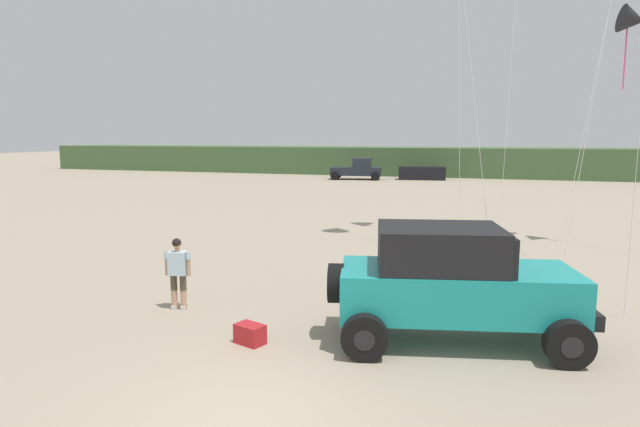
{
  "coord_description": "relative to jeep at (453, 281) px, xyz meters",
  "views": [
    {
      "loc": [
        3.24,
        -6.3,
        3.95
      ],
      "look_at": [
        -0.45,
        4.94,
        2.24
      ],
      "focal_mm": 29.92,
      "sensor_mm": 36.0,
      "label": 1
    }
  ],
  "objects": [
    {
      "name": "person_watching",
      "position": [
        -6.12,
        0.04,
        -0.26
      ],
      "size": [
        0.61,
        0.37,
        1.67
      ],
      "color": "tan",
      "rests_on": "ground_plane"
    },
    {
      "name": "distant_pickup",
      "position": [
        -11.45,
        37.84,
        -0.26
      ],
      "size": [
        4.83,
        3.0,
        1.98
      ],
      "color": "#1E232D",
      "rests_on": "ground_plane"
    },
    {
      "name": "distant_sedan",
      "position": [
        -5.73,
        39.44,
        -0.6
      ],
      "size": [
        4.41,
        2.3,
        1.2
      ],
      "primitive_type": "cube",
      "rotation": [
        0.0,
        0.0,
        0.15
      ],
      "color": "black",
      "rests_on": "ground_plane"
    },
    {
      "name": "jeep",
      "position": [
        0.0,
        0.0,
        0.0
      ],
      "size": [
        5.02,
        3.28,
        2.26
      ],
      "color": "teal",
      "rests_on": "ground_plane"
    },
    {
      "name": "ground_plane",
      "position": [
        -2.57,
        -3.91,
        -1.2
      ],
      "size": [
        220.0,
        220.0,
        0.0
      ],
      "primitive_type": "plane",
      "color": "gray"
    },
    {
      "name": "dune_ridge",
      "position": [
        -5.3,
        46.46,
        0.22
      ],
      "size": [
        90.0,
        8.27,
        2.84
      ],
      "primitive_type": "cube",
      "color": "#426038",
      "rests_on": "ground_plane"
    },
    {
      "name": "kite_black_sled",
      "position": [
        4.88,
        10.94,
        6.65
      ],
      "size": [
        2.41,
        3.02,
        8.5
      ],
      "color": "black",
      "rests_on": "ground_plane"
    },
    {
      "name": "cooler_box",
      "position": [
        -3.67,
        -1.32,
        -1.01
      ],
      "size": [
        0.65,
        0.52,
        0.38
      ],
      "primitive_type": "cube",
      "rotation": [
        0.0,
        0.0,
        -0.33
      ],
      "color": "#B21E23",
      "rests_on": "ground_plane"
    }
  ]
}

